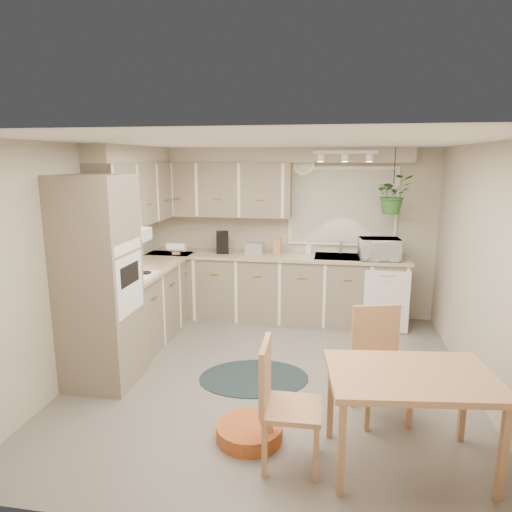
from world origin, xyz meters
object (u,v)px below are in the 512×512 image
object	(u,v)px
chair_left	(292,405)
chair_back	(382,366)
microwave	(379,247)
pet_bed	(249,432)
braided_rug	(254,378)
dining_table	(408,420)

from	to	relation	value
chair_left	chair_back	distance (m)	1.04
chair_back	microwave	world-z (taller)	microwave
chair_left	chair_back	bearing A→B (deg)	135.47
pet_bed	microwave	world-z (taller)	microwave
braided_rug	chair_back	bearing A→B (deg)	-23.48
chair_back	braided_rug	distance (m)	1.42
chair_back	braided_rug	world-z (taller)	chair_back
microwave	chair_back	bearing A→B (deg)	-99.79
chair_left	chair_back	size ratio (longest dim) A/B	0.98
pet_bed	braided_rug	bearing A→B (deg)	97.76
chair_back	pet_bed	distance (m)	1.27
dining_table	microwave	world-z (taller)	microwave
dining_table	pet_bed	bearing A→B (deg)	173.94
dining_table	chair_left	xyz separation A→B (m)	(-0.84, -0.11, 0.11)
braided_rug	pet_bed	xyz separation A→B (m)	(0.14, -1.04, 0.06)
chair_left	microwave	size ratio (longest dim) A/B	1.84
dining_table	pet_bed	size ratio (longest dim) A/B	2.16
dining_table	braided_rug	bearing A→B (deg)	138.96
microwave	pet_bed	bearing A→B (deg)	-119.71
chair_back	dining_table	bearing A→B (deg)	85.99
braided_rug	dining_table	bearing A→B (deg)	-41.04
dining_table	braided_rug	xyz separation A→B (m)	(-1.35, 1.17, -0.36)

